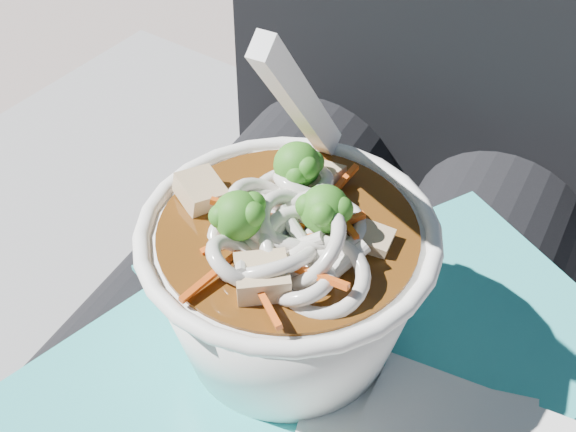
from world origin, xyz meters
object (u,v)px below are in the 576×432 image
at_px(person_body, 344,271).
at_px(udon_bowl, 288,272).
at_px(lap, 286,389).
at_px(plastic_bag, 305,356).

bearing_deg(person_body, udon_bowl, -83.16).
relative_size(lap, udon_bowl, 2.40).
relative_size(lap, person_body, 0.49).
height_order(lap, plastic_bag, plastic_bag).
relative_size(lap, plastic_bag, 1.21).
distance_m(lap, udon_bowl, 0.15).
bearing_deg(lap, person_body, 90.00).
bearing_deg(plastic_bag, udon_bowl, 172.13).
bearing_deg(plastic_bag, person_body, 102.50).
distance_m(person_body, udon_bowl, 0.16).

